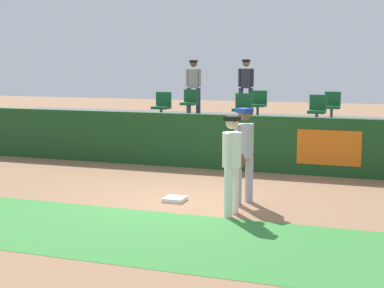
{
  "coord_description": "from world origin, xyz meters",
  "views": [
    {
      "loc": [
        4.13,
        -10.42,
        2.67
      ],
      "look_at": [
        0.05,
        0.93,
        1.0
      ],
      "focal_mm": 54.55,
      "sensor_mm": 36.0,
      "label": 1
    }
  ],
  "objects_px": {
    "seat_front_center": "(243,107)",
    "seat_back_center": "(258,103)",
    "player_fielder_home": "(232,158)",
    "spectator_hooded": "(193,83)",
    "seat_front_left": "(162,105)",
    "player_runner_visitor": "(244,149)",
    "seat_back_left": "(190,101)",
    "first_base": "(175,199)",
    "seat_front_right": "(317,109)",
    "seat_back_right": "(332,105)",
    "spectator_capped": "(246,83)"
  },
  "relations": [
    {
      "from": "seat_front_center",
      "to": "seat_front_right",
      "type": "bearing_deg",
      "value": -0.01
    },
    {
      "from": "player_fielder_home",
      "to": "seat_front_left",
      "type": "xyz_separation_m",
      "value": [
        -3.72,
        5.73,
        0.47
      ]
    },
    {
      "from": "seat_front_center",
      "to": "seat_front_left",
      "type": "bearing_deg",
      "value": 180.0
    },
    {
      "from": "player_runner_visitor",
      "to": "seat_front_left",
      "type": "bearing_deg",
      "value": -114.92
    },
    {
      "from": "player_fielder_home",
      "to": "seat_front_left",
      "type": "distance_m",
      "value": 6.85
    },
    {
      "from": "player_fielder_home",
      "to": "spectator_capped",
      "type": "distance_m",
      "value": 8.69
    },
    {
      "from": "player_fielder_home",
      "to": "seat_front_right",
      "type": "relative_size",
      "value": 2.1
    },
    {
      "from": "player_runner_visitor",
      "to": "spectator_capped",
      "type": "distance_m",
      "value": 7.79
    },
    {
      "from": "first_base",
      "to": "seat_back_center",
      "type": "bearing_deg",
      "value": 89.93
    },
    {
      "from": "seat_back_left",
      "to": "seat_back_center",
      "type": "xyz_separation_m",
      "value": [
        2.21,
        0.0,
        0.0
      ]
    },
    {
      "from": "seat_back_right",
      "to": "seat_back_left",
      "type": "bearing_deg",
      "value": 180.0
    },
    {
      "from": "seat_front_center",
      "to": "spectator_capped",
      "type": "distance_m",
      "value": 2.8
    },
    {
      "from": "first_base",
      "to": "seat_back_right",
      "type": "height_order",
      "value": "seat_back_right"
    },
    {
      "from": "seat_back_right",
      "to": "seat_front_left",
      "type": "height_order",
      "value": "same"
    },
    {
      "from": "spectator_hooded",
      "to": "seat_back_left",
      "type": "bearing_deg",
      "value": 87.47
    },
    {
      "from": "seat_back_left",
      "to": "seat_front_right",
      "type": "relative_size",
      "value": 1.0
    },
    {
      "from": "first_base",
      "to": "seat_front_left",
      "type": "distance_m",
      "value": 5.83
    },
    {
      "from": "first_base",
      "to": "spectator_hooded",
      "type": "xyz_separation_m",
      "value": [
        -2.28,
        7.49,
        2.0
      ]
    },
    {
      "from": "player_fielder_home",
      "to": "spectator_capped",
      "type": "bearing_deg",
      "value": -162.37
    },
    {
      "from": "player_runner_visitor",
      "to": "seat_front_center",
      "type": "bearing_deg",
      "value": -137.25
    },
    {
      "from": "player_fielder_home",
      "to": "spectator_hooded",
      "type": "distance_m",
      "value": 8.93
    },
    {
      "from": "seat_front_center",
      "to": "seat_back_center",
      "type": "xyz_separation_m",
      "value": [
        0.01,
        1.8,
        0.0
      ]
    },
    {
      "from": "seat_front_left",
      "to": "spectator_capped",
      "type": "relative_size",
      "value": 0.47
    },
    {
      "from": "seat_front_left",
      "to": "spectator_hooded",
      "type": "xyz_separation_m",
      "value": [
        0.11,
        2.37,
        0.55
      ]
    },
    {
      "from": "seat_front_right",
      "to": "spectator_hooded",
      "type": "bearing_deg",
      "value": 151.06
    },
    {
      "from": "seat_back_left",
      "to": "player_runner_visitor",
      "type": "bearing_deg",
      "value": -62.11
    },
    {
      "from": "spectator_hooded",
      "to": "spectator_capped",
      "type": "distance_m",
      "value": 1.7
    },
    {
      "from": "first_base",
      "to": "seat_front_right",
      "type": "bearing_deg",
      "value": 68.5
    },
    {
      "from": "seat_front_center",
      "to": "seat_back_right",
      "type": "relative_size",
      "value": 1.0
    },
    {
      "from": "seat_back_right",
      "to": "spectator_hooded",
      "type": "relative_size",
      "value": 0.48
    },
    {
      "from": "seat_back_center",
      "to": "spectator_capped",
      "type": "height_order",
      "value": "spectator_capped"
    },
    {
      "from": "seat_front_center",
      "to": "spectator_hooded",
      "type": "height_order",
      "value": "spectator_hooded"
    },
    {
      "from": "first_base",
      "to": "seat_back_right",
      "type": "relative_size",
      "value": 0.48
    },
    {
      "from": "player_fielder_home",
      "to": "seat_front_center",
      "type": "height_order",
      "value": "seat_front_center"
    },
    {
      "from": "seat_front_center",
      "to": "seat_back_center",
      "type": "height_order",
      "value": "same"
    },
    {
      "from": "seat_back_right",
      "to": "spectator_hooded",
      "type": "distance_m",
      "value": 4.55
    },
    {
      "from": "player_runner_visitor",
      "to": "seat_back_right",
      "type": "distance_m",
      "value": 6.69
    },
    {
      "from": "first_base",
      "to": "seat_front_left",
      "type": "xyz_separation_m",
      "value": [
        -2.39,
        5.12,
        1.45
      ]
    },
    {
      "from": "seat_back_right",
      "to": "seat_back_left",
      "type": "relative_size",
      "value": 1.0
    },
    {
      "from": "seat_back_left",
      "to": "spectator_hooded",
      "type": "relative_size",
      "value": 0.48
    },
    {
      "from": "seat_back_left",
      "to": "seat_front_left",
      "type": "xyz_separation_m",
      "value": [
        -0.19,
        -1.8,
        0.0
      ]
    },
    {
      "from": "player_runner_visitor",
      "to": "spectator_hooded",
      "type": "bearing_deg",
      "value": -125.94
    },
    {
      "from": "player_runner_visitor",
      "to": "player_fielder_home",
      "type": "bearing_deg",
      "value": 29.53
    },
    {
      "from": "spectator_hooded",
      "to": "spectator_capped",
      "type": "bearing_deg",
      "value": 179.7
    },
    {
      "from": "seat_front_left",
      "to": "spectator_hooded",
      "type": "height_order",
      "value": "spectator_hooded"
    },
    {
      "from": "player_runner_visitor",
      "to": "seat_front_right",
      "type": "bearing_deg",
      "value": -160.86
    },
    {
      "from": "player_fielder_home",
      "to": "seat_front_left",
      "type": "height_order",
      "value": "seat_front_left"
    },
    {
      "from": "seat_front_left",
      "to": "spectator_capped",
      "type": "bearing_deg",
      "value": 56.27
    },
    {
      "from": "seat_front_left",
      "to": "seat_back_center",
      "type": "relative_size",
      "value": 1.0
    },
    {
      "from": "first_base",
      "to": "seat_front_left",
      "type": "relative_size",
      "value": 0.48
    }
  ]
}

